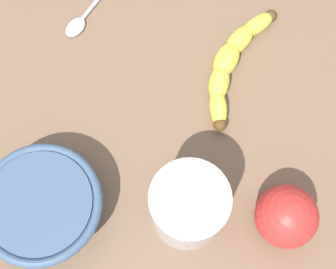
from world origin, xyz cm
name	(u,v)px	position (x,y,z in cm)	size (l,w,h in cm)	color
wooden_tabletop	(178,117)	(0.00, 0.00, 1.50)	(120.00, 120.00, 3.00)	brown
banana	(232,62)	(1.73, 10.16, 4.64)	(8.19, 20.17, 3.29)	yellow
smoothie_glass	(188,207)	(9.28, -10.60, 8.14)	(9.08, 9.08, 10.63)	silver
ceramic_bowl	(43,206)	(-5.09, -20.93, 6.16)	(15.08, 15.08, 5.33)	#3D5675
apple_fruit	(286,216)	(19.20, -4.10, 6.84)	(7.68, 7.68, 7.68)	red
teaspoon	(78,24)	(-20.22, 2.18, 3.40)	(2.68, 11.28, 0.80)	silver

